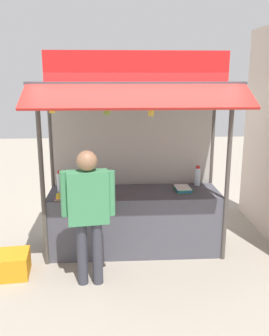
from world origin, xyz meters
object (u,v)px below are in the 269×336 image
(vendor_person, at_px, (88,206))
(banana_bunch_rightmost, at_px, (107,109))
(magazine_stack_back_right, at_px, (183,189))
(water_bottle_back_left, at_px, (197,176))
(water_bottle_mid_left, at_px, (79,180))
(banana_bunch_inner_left, at_px, (52,107))
(banana_bunch_leftmost, at_px, (151,110))
(water_bottle_front_left, at_px, (60,182))
(magazine_stack_front_right, at_px, (62,197))
(plastic_crate, at_px, (12,264))
(water_bottle_mid_right, at_px, (69,184))
(magazine_stack_center, at_px, (104,197))

(vendor_person, bearing_deg, banana_bunch_rightmost, -126.35)
(magazine_stack_back_right, bearing_deg, water_bottle_back_left, 44.30)
(water_bottle_mid_left, bearing_deg, banana_bunch_inner_left, -106.64)
(water_bottle_back_left, xyz_separation_m, banana_bunch_leftmost, (-0.78, -0.75, 1.05))
(water_bottle_front_left, distance_m, banana_bunch_inner_left, 1.22)
(water_bottle_mid_left, distance_m, magazine_stack_front_right, 0.53)
(banana_bunch_rightmost, bearing_deg, magazine_stack_front_right, 158.31)
(magazine_stack_front_right, xyz_separation_m, vendor_person, (0.39, -0.66, 0.10))
(banana_bunch_inner_left, bearing_deg, banana_bunch_rightmost, 0.16)
(water_bottle_front_left, distance_m, plastic_crate, 1.25)
(banana_bunch_leftmost, bearing_deg, water_bottle_front_left, 156.13)
(magazine_stack_front_right, bearing_deg, water_bottle_back_left, 14.43)
(vendor_person, bearing_deg, water_bottle_front_left, -71.91)
(water_bottle_front_left, bearing_deg, magazine_stack_front_right, -77.75)
(plastic_crate, bearing_deg, magazine_stack_back_right, 16.18)
(water_bottle_mid_left, distance_m, vendor_person, 1.16)
(magazine_stack_back_right, distance_m, vendor_person, 1.58)
(water_bottle_mid_left, xyz_separation_m, magazine_stack_back_right, (1.49, -0.24, -0.08))
(water_bottle_front_left, relative_size, magazine_stack_back_right, 1.02)
(water_bottle_mid_right, bearing_deg, water_bottle_front_left, -177.63)
(magazine_stack_front_right, relative_size, magazine_stack_center, 0.94)
(water_bottle_mid_right, height_order, plastic_crate, water_bottle_mid_right)
(magazine_stack_center, bearing_deg, water_bottle_mid_left, 124.71)
(water_bottle_back_left, relative_size, magazine_stack_back_right, 1.00)
(magazine_stack_back_right, height_order, banana_bunch_leftmost, banana_bunch_leftmost)
(magazine_stack_back_right, bearing_deg, banana_bunch_rightmost, -155.03)
(water_bottle_back_left, height_order, magazine_stack_back_right, water_bottle_back_left)
(water_bottle_front_left, xyz_separation_m, banana_bunch_leftmost, (1.22, -0.54, 1.05))
(magazine_stack_center, distance_m, vendor_person, 0.64)
(water_bottle_back_left, height_order, plastic_crate, water_bottle_back_left)
(magazine_stack_back_right, height_order, plastic_crate, magazine_stack_back_right)
(water_bottle_mid_left, bearing_deg, magazine_stack_front_right, -111.34)
(water_bottle_mid_right, xyz_separation_m, banana_bunch_inner_left, (-0.10, -0.55, 1.12))
(water_bottle_back_left, distance_m, water_bottle_mid_left, 1.75)
(magazine_stack_center, relative_size, banana_bunch_leftmost, 0.97)
(banana_bunch_rightmost, bearing_deg, water_bottle_mid_left, 120.72)
(water_bottle_mid_left, bearing_deg, plastic_crate, -131.59)
(magazine_stack_front_right, xyz_separation_m, banana_bunch_inner_left, (-0.03, -0.25, 1.21))
(water_bottle_mid_left, relative_size, magazine_stack_back_right, 0.79)
(water_bottle_back_left, relative_size, banana_bunch_inner_left, 1.25)
(water_bottle_front_left, relative_size, water_bottle_back_left, 1.02)
(banana_bunch_inner_left, bearing_deg, magazine_stack_center, 18.19)
(magazine_stack_back_right, relative_size, plastic_crate, 0.71)
(magazine_stack_center, height_order, banana_bunch_rightmost, banana_bunch_rightmost)
(vendor_person, distance_m, plastic_crate, 1.34)
(banana_bunch_rightmost, height_order, plastic_crate, banana_bunch_rightmost)
(water_bottle_back_left, xyz_separation_m, banana_bunch_rightmost, (-1.32, -0.75, 1.07))
(magazine_stack_front_right, bearing_deg, water_bottle_front_left, 102.25)
(magazine_stack_back_right, bearing_deg, banana_bunch_inner_left, -163.89)
(magazine_stack_center, height_order, banana_bunch_inner_left, banana_bunch_inner_left)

